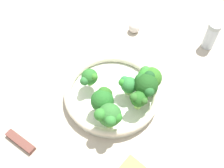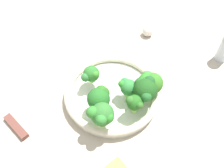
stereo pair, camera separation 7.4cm
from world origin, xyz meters
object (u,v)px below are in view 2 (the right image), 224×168
at_px(broccoli_floret_2, 102,115).
at_px(broccoli_floret_6, 99,98).
at_px(broccoli_floret_4, 128,87).
at_px(garlic_bulb, 148,31).
at_px(knife, 7,117).
at_px(broccoli_floret_5, 145,89).
at_px(broccoli_floret_1, 91,75).
at_px(bowl, 112,93).
at_px(broccoli_floret_3, 135,103).
at_px(broccoli_floret_0, 151,82).

relative_size(broccoli_floret_2, broccoli_floret_6, 1.10).
relative_size(broccoli_floret_4, garlic_bulb, 1.40).
xyz_separation_m(broccoli_floret_2, knife, (0.06, -0.28, -0.08)).
bearing_deg(broccoli_floret_5, broccoli_floret_1, -91.55).
relative_size(bowl, garlic_bulb, 7.10).
distance_m(broccoli_floret_1, knife, 0.27).
distance_m(broccoli_floret_6, knife, 0.28).
bearing_deg(broccoli_floret_4, broccoli_floret_5, 87.02).
bearing_deg(garlic_bulb, broccoli_floret_3, 8.21).
relative_size(broccoli_floret_0, broccoli_floret_6, 0.99).
xyz_separation_m(broccoli_floret_5, garlic_bulb, (-0.31, -0.07, -0.07)).
height_order(broccoli_floret_6, garlic_bulb, broccoli_floret_6).
bearing_deg(broccoli_floret_5, knife, -64.50).
xyz_separation_m(bowl, garlic_bulb, (-0.31, 0.03, 0.00)).
distance_m(broccoli_floret_6, garlic_bulb, 0.38).
bearing_deg(broccoli_floret_5, broccoli_floret_4, -92.98).
height_order(broccoli_floret_5, broccoli_floret_6, broccoli_floret_5).
bearing_deg(broccoli_floret_5, broccoli_floret_6, -60.12).
bearing_deg(broccoli_floret_3, broccoli_floret_6, -79.64).
relative_size(broccoli_floret_0, broccoli_floret_5, 0.88).
xyz_separation_m(broccoli_floret_1, broccoli_floret_6, (0.07, 0.06, 0.01)).
height_order(broccoli_floret_4, broccoli_floret_5, broccoli_floret_5).
height_order(broccoli_floret_2, broccoli_floret_3, broccoli_floret_2).
xyz_separation_m(broccoli_floret_0, knife, (0.21, -0.37, -0.07)).
xyz_separation_m(broccoli_floret_0, broccoli_floret_5, (0.03, -0.01, 0.01)).
bearing_deg(garlic_bulb, broccoli_floret_2, -2.45).
distance_m(bowl, broccoli_floret_5, 0.12).
relative_size(broccoli_floret_0, broccoli_floret_2, 0.89).
bearing_deg(broccoli_floret_3, bowl, -118.98).
distance_m(broccoli_floret_0, broccoli_floret_4, 0.07).
relative_size(bowl, broccoli_floret_3, 4.59).
bearing_deg(knife, bowl, 122.95).
bearing_deg(broccoli_floret_2, broccoli_floret_0, 148.75).
height_order(broccoli_floret_3, knife, broccoli_floret_3).
height_order(broccoli_floret_0, broccoli_floret_1, broccoli_floret_0).
bearing_deg(bowl, broccoli_floret_4, 94.20).
height_order(broccoli_floret_2, knife, broccoli_floret_2).
height_order(broccoli_floret_3, broccoli_floret_6, broccoli_floret_6).
distance_m(broccoli_floret_5, garlic_bulb, 0.32).
distance_m(broccoli_floret_0, broccoli_floret_6, 0.15).
height_order(broccoli_floret_1, broccoli_floret_2, broccoli_floret_2).
bearing_deg(broccoli_floret_6, knife, -66.55).
relative_size(broccoli_floret_1, broccoli_floret_5, 0.72).
relative_size(broccoli_floret_4, broccoli_floret_6, 0.79).
bearing_deg(knife, broccoli_floret_3, 110.02).
bearing_deg(broccoli_floret_4, broccoli_floret_3, 35.93).
distance_m(broccoli_floret_0, broccoli_floret_2, 0.18).
xyz_separation_m(bowl, knife, (0.17, -0.27, -0.01)).
bearing_deg(knife, broccoli_floret_0, 119.31).
bearing_deg(garlic_bulb, broccoli_floret_1, -18.40).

